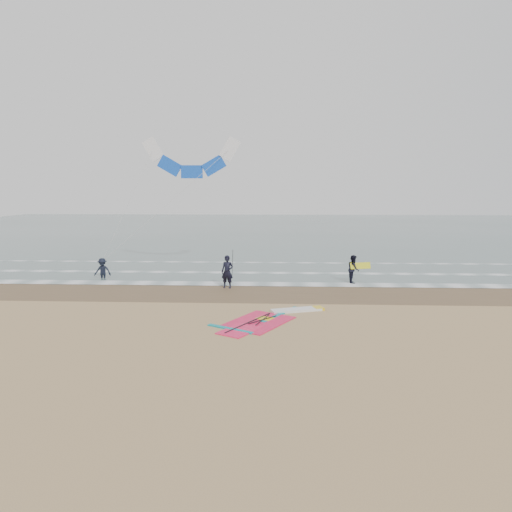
{
  "coord_description": "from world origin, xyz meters",
  "views": [
    {
      "loc": [
        -0.24,
        -18.82,
        5.64
      ],
      "look_at": [
        -1.31,
        5.0,
        2.2
      ],
      "focal_mm": 32.0,
      "sensor_mm": 36.0,
      "label": 1
    }
  ],
  "objects_px": {
    "windsurf_rig": "(270,319)",
    "person_walking": "(353,269)",
    "surf_kite": "(191,161)",
    "person_standing": "(227,272)",
    "person_wading": "(102,266)"
  },
  "relations": [
    {
      "from": "windsurf_rig",
      "to": "person_walking",
      "type": "height_order",
      "value": "person_walking"
    },
    {
      "from": "windsurf_rig",
      "to": "person_standing",
      "type": "height_order",
      "value": "person_standing"
    },
    {
      "from": "surf_kite",
      "to": "windsurf_rig",
      "type": "bearing_deg",
      "value": -65.34
    },
    {
      "from": "person_walking",
      "to": "windsurf_rig",
      "type": "bearing_deg",
      "value": 151.48
    },
    {
      "from": "person_standing",
      "to": "windsurf_rig",
      "type": "bearing_deg",
      "value": -56.86
    },
    {
      "from": "person_walking",
      "to": "person_wading",
      "type": "height_order",
      "value": "person_walking"
    },
    {
      "from": "windsurf_rig",
      "to": "surf_kite",
      "type": "xyz_separation_m",
      "value": [
        -5.64,
        12.28,
        7.64
      ]
    },
    {
      "from": "windsurf_rig",
      "to": "surf_kite",
      "type": "distance_m",
      "value": 15.52
    },
    {
      "from": "person_walking",
      "to": "surf_kite",
      "type": "distance_m",
      "value": 13.25
    },
    {
      "from": "windsurf_rig",
      "to": "surf_kite",
      "type": "height_order",
      "value": "surf_kite"
    },
    {
      "from": "windsurf_rig",
      "to": "person_walking",
      "type": "relative_size",
      "value": 3.0
    },
    {
      "from": "person_wading",
      "to": "surf_kite",
      "type": "xyz_separation_m",
      "value": [
        5.31,
        3.29,
        6.84
      ]
    },
    {
      "from": "person_standing",
      "to": "person_wading",
      "type": "bearing_deg",
      "value": 174.16
    },
    {
      "from": "windsurf_rig",
      "to": "person_wading",
      "type": "bearing_deg",
      "value": 140.61
    },
    {
      "from": "person_walking",
      "to": "surf_kite",
      "type": "bearing_deg",
      "value": 71.87
    }
  ]
}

